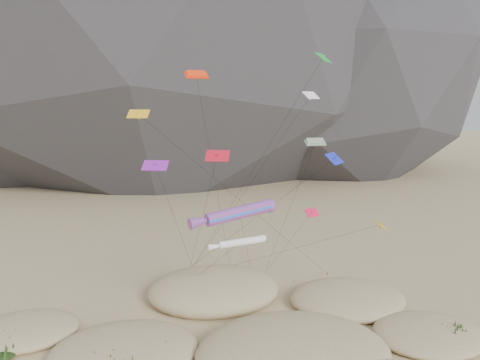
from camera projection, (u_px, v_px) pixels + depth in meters
name	position (u px, v px, depth m)	size (l,w,h in m)	color
dunes	(242.00, 349.00, 41.45)	(48.17, 36.71, 3.89)	#CCB789
dune_grass	(227.00, 354.00, 40.48)	(43.62, 30.62, 1.44)	black
kite_stakes	(232.00, 277.00, 59.61)	(21.39, 6.24, 0.30)	#3F2D1E
rainbow_tube_kite	(236.00, 213.00, 42.91)	(10.59, 17.43, 13.25)	#FF1A4A
white_tube_kite	(239.00, 242.00, 45.91)	(7.47, 11.07, 9.30)	white
orange_parafoil	(197.00, 78.00, 48.37)	(6.75, 8.63, 25.56)	red
multi_parafoil	(314.00, 144.00, 48.47)	(2.33, 13.10, 18.65)	orange
delta_kites	(276.00, 150.00, 46.53)	(26.82, 19.30, 27.35)	purple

